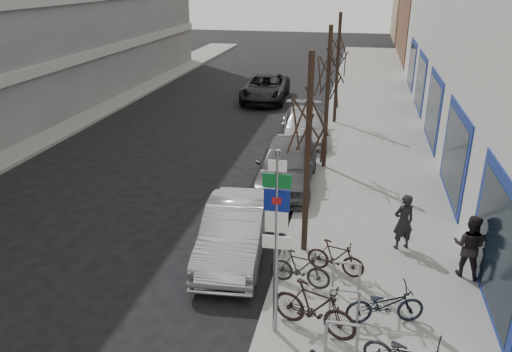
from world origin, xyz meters
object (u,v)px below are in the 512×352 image
at_px(meter_mid, 309,160).
at_px(lane_car, 265,88).
at_px(bike_mid_curb, 385,302).
at_px(bike_mid_inner, 300,268).
at_px(parked_car_front, 235,231).
at_px(pedestrian_far, 469,246).
at_px(parked_car_back, 304,127).
at_px(bike_rack, 344,302).
at_px(tree_far, 339,42).
at_px(pedestrian_near, 404,222).
at_px(parked_car_mid, 286,165).
at_px(meter_front, 285,231).
at_px(bike_near_right, 314,307).
at_px(highway_sign_pole, 276,235).
at_px(tree_mid, 329,65).
at_px(bike_far_inner, 336,257).
at_px(meter_back, 322,120).
at_px(tree_near, 310,108).

height_order(meter_mid, lane_car, lane_car).
height_order(bike_mid_curb, bike_mid_inner, bike_mid_curb).
distance_m(parked_car_front, pedestrian_far, 5.95).
relative_size(parked_car_front, parked_car_back, 0.90).
height_order(bike_rack, tree_far, tree_far).
xyz_separation_m(bike_mid_curb, pedestrian_near, (0.55, 3.34, 0.28)).
xyz_separation_m(parked_car_mid, lane_car, (-3.24, 12.89, -0.09)).
height_order(bike_mid_curb, parked_car_mid, parked_car_mid).
bearing_deg(meter_front, tree_far, 88.09).
xyz_separation_m(bike_near_right, lane_car, (-5.04, 20.75, 0.03)).
bearing_deg(parked_car_front, highway_sign_pole, -66.86).
bearing_deg(bike_mid_curb, pedestrian_far, -57.23).
bearing_deg(highway_sign_pole, meter_mid, 91.68).
bearing_deg(bike_rack, meter_mid, 101.80).
xyz_separation_m(parked_car_front, pedestrian_near, (4.45, 1.07, 0.21)).
xyz_separation_m(tree_mid, bike_mid_curb, (2.06, -9.23, -3.43)).
height_order(parked_car_mid, parked_car_back, parked_car_mid).
relative_size(highway_sign_pole, lane_car, 0.76).
bearing_deg(parked_car_back, pedestrian_near, -74.97).
distance_m(tree_mid, bike_mid_inner, 8.92).
height_order(bike_far_inner, parked_car_mid, parked_car_mid).
bearing_deg(pedestrian_near, meter_front, -4.82).
bearing_deg(bike_far_inner, meter_front, 83.54).
bearing_deg(bike_far_inner, lane_car, 30.62).
relative_size(highway_sign_pole, meter_mid, 3.31).
bearing_deg(lane_car, tree_mid, -70.51).
bearing_deg(bike_mid_curb, tree_mid, -3.07).
bearing_deg(bike_mid_inner, tree_mid, 12.26).
bearing_deg(meter_back, highway_sign_pole, -88.98).
bearing_deg(tree_far, pedestrian_far, -73.00).
xyz_separation_m(meter_back, lane_car, (-3.99, 6.93, -0.15)).
bearing_deg(pedestrian_far, meter_mid, -27.13).
distance_m(meter_front, bike_near_right, 3.01).
distance_m(highway_sign_pole, tree_near, 3.88).
bearing_deg(tree_mid, highway_sign_pole, -91.14).
xyz_separation_m(tree_mid, bike_mid_inner, (0.10, -8.21, -3.49)).
bearing_deg(meter_front, bike_far_inner, -20.92).
distance_m(tree_near, tree_mid, 6.50).
bearing_deg(pedestrian_near, tree_far, -103.02).
relative_size(bike_far_inner, pedestrian_far, 0.90).
xyz_separation_m(bike_mid_curb, parked_car_back, (-3.26, 12.58, 0.05)).
bearing_deg(bike_far_inner, parked_car_mid, 35.19).
relative_size(meter_front, pedestrian_near, 0.79).
bearing_deg(parked_car_back, lane_car, 105.82).
relative_size(tree_mid, meter_front, 4.33).
bearing_deg(tree_mid, parked_car_back, 109.67).
height_order(parked_car_mid, pedestrian_far, pedestrian_far).
distance_m(parked_car_front, lane_car, 18.08).
bearing_deg(bike_near_right, parked_car_mid, 32.74).
bearing_deg(meter_front, parked_car_front, 178.23).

